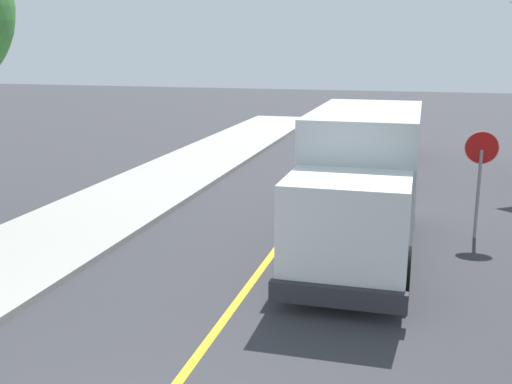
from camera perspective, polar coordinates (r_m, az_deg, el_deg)
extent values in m
cube|color=gold|center=(15.74, 2.98, -3.77)|extent=(0.16, 56.00, 0.01)
cube|color=silver|center=(14.87, 10.06, 2.55)|extent=(2.40, 5.00, 2.60)
cube|color=white|center=(11.58, 8.37, -2.80)|extent=(2.28, 2.00, 1.70)
cube|color=#1E2D3D|center=(10.62, 7.85, -2.19)|extent=(2.04, 0.08, 0.75)
cube|color=#2D2D33|center=(10.92, 7.48, -9.55)|extent=(2.40, 0.20, 0.36)
cylinder|color=black|center=(12.01, 13.34, -7.22)|extent=(0.30, 1.00, 1.00)
cylinder|color=black|center=(12.22, 3.41, -6.49)|extent=(0.30, 1.00, 1.00)
cylinder|color=black|center=(16.35, 13.93, -1.69)|extent=(0.30, 1.00, 1.00)
cylinder|color=black|center=(16.51, 6.63, -1.23)|extent=(0.30, 1.00, 1.00)
cube|color=silver|center=(20.91, 10.76, 2.17)|extent=(1.98, 4.47, 0.76)
cube|color=#1E2D3D|center=(20.93, 10.86, 4.13)|extent=(1.66, 1.86, 0.64)
cylinder|color=black|center=(19.59, 12.86, 0.32)|extent=(0.25, 0.65, 0.64)
cylinder|color=black|center=(19.64, 8.26, 0.56)|extent=(0.25, 0.65, 0.64)
cylinder|color=black|center=(22.34, 12.89, 1.93)|extent=(0.25, 0.65, 0.64)
cylinder|color=black|center=(22.39, 8.85, 2.13)|extent=(0.25, 0.65, 0.64)
cube|color=maroon|center=(26.56, 11.75, 4.51)|extent=(1.86, 4.42, 0.76)
cube|color=#1E2D3D|center=(26.61, 11.83, 6.05)|extent=(1.61, 1.82, 0.64)
cylinder|color=black|center=(25.20, 13.34, 3.19)|extent=(0.23, 0.64, 0.64)
cylinder|color=black|center=(25.27, 9.76, 3.39)|extent=(0.23, 0.64, 0.64)
cylinder|color=black|center=(27.98, 13.48, 4.18)|extent=(0.23, 0.64, 0.64)
cylinder|color=black|center=(28.04, 10.25, 4.36)|extent=(0.23, 0.64, 0.64)
cylinder|color=gray|center=(15.98, 19.80, -0.23)|extent=(0.08, 0.08, 2.20)
cylinder|color=red|center=(15.79, 20.12, 3.85)|extent=(0.76, 0.03, 0.76)
cylinder|color=white|center=(15.81, 20.11, 3.87)|extent=(0.80, 0.02, 0.80)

